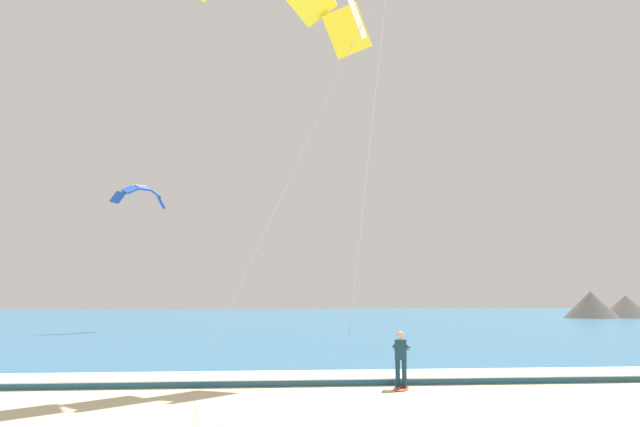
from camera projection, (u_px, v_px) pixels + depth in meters
name	position (u px, v px, depth m)	size (l,w,h in m)	color
sea	(294.00, 318.00, 79.62)	(200.00, 120.00, 0.20)	teal
surf_foam	(398.00, 374.00, 21.38)	(200.00, 2.41, 0.04)	white
surfboard	(401.00, 388.00, 19.52)	(0.82, 1.47, 0.09)	#E04C38
kitesurfer	(401.00, 357.00, 19.65)	(0.62, 0.61, 1.69)	#143347
kite_distant	(141.00, 194.00, 51.16)	(3.90, 3.52, 1.72)	blue
headland_right	(609.00, 307.00, 78.73)	(11.27, 6.91, 3.37)	#56514C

